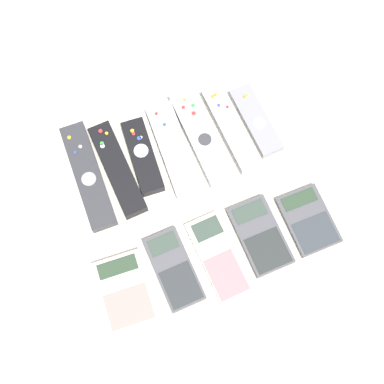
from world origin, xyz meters
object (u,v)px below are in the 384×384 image
(remote_3, at_px, (172,150))
(calculator_1, at_px, (174,269))
(remote_2, at_px, (143,156))
(calculator_3, at_px, (260,236))
(calculator_2, at_px, (218,257))
(remote_1, at_px, (117,169))
(remote_0, at_px, (88,176))
(remote_4, at_px, (202,136))
(remote_6, at_px, (256,120))
(calculator_4, at_px, (308,220))
(remote_5, at_px, (231,129))
(calculator_0, at_px, (125,291))

(remote_3, bearing_deg, calculator_1, -108.21)
(remote_2, xyz_separation_m, calculator_3, (0.15, -0.22, -0.00))
(calculator_2, bearing_deg, calculator_3, 2.12)
(remote_3, bearing_deg, remote_1, -178.03)
(remote_0, relative_size, remote_4, 1.05)
(remote_6, bearing_deg, remote_4, 174.03)
(calculator_2, distance_m, calculator_4, 0.18)
(calculator_3, bearing_deg, remote_2, 121.72)
(calculator_3, bearing_deg, remote_1, 131.27)
(remote_5, relative_size, calculator_2, 1.15)
(remote_1, height_order, calculator_3, remote_1)
(remote_3, relative_size, remote_6, 1.26)
(remote_5, xyz_separation_m, remote_6, (0.05, 0.00, -0.00))
(remote_4, bearing_deg, remote_1, 179.51)
(remote_5, relative_size, calculator_1, 1.30)
(remote_5, bearing_deg, remote_6, -2.47)
(remote_4, distance_m, calculator_4, 0.26)
(remote_3, height_order, calculator_0, remote_3)
(calculator_3, distance_m, calculator_4, 0.09)
(calculator_0, height_order, calculator_4, calculator_0)
(remote_0, relative_size, calculator_3, 1.55)
(remote_3, bearing_deg, remote_4, 6.60)
(calculator_2, relative_size, calculator_3, 1.16)
(calculator_4, bearing_deg, remote_6, 91.79)
(remote_0, distance_m, remote_2, 0.11)
(calculator_0, bearing_deg, calculator_3, 4.14)
(remote_1, distance_m, remote_6, 0.28)
(calculator_2, bearing_deg, remote_0, 122.78)
(remote_2, xyz_separation_m, calculator_4, (0.24, -0.23, -0.00))
(remote_0, height_order, calculator_3, remote_0)
(remote_6, distance_m, calculator_4, 0.22)
(remote_1, distance_m, calculator_4, 0.37)
(calculator_1, bearing_deg, remote_5, 44.58)
(remote_6, bearing_deg, calculator_3, -114.50)
(remote_2, height_order, calculator_0, remote_2)
(remote_0, bearing_deg, calculator_2, -53.08)
(remote_5, bearing_deg, remote_3, 176.59)
(remote_1, xyz_separation_m, remote_3, (0.11, -0.00, -0.00))
(remote_2, height_order, calculator_3, remote_2)
(remote_0, relative_size, calculator_2, 1.33)
(calculator_0, bearing_deg, remote_0, 91.41)
(calculator_1, relative_size, calculator_3, 1.03)
(remote_1, xyz_separation_m, remote_4, (0.17, 0.01, -0.00))
(remote_1, xyz_separation_m, calculator_3, (0.20, -0.21, -0.00))
(remote_3, distance_m, remote_4, 0.06)
(calculator_1, xyz_separation_m, calculator_4, (0.26, -0.01, -0.00))
(calculator_3, bearing_deg, remote_5, 79.92)
(remote_3, xyz_separation_m, calculator_3, (0.09, -0.21, -0.00))
(remote_5, bearing_deg, calculator_4, -76.85)
(remote_0, relative_size, calculator_1, 1.50)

